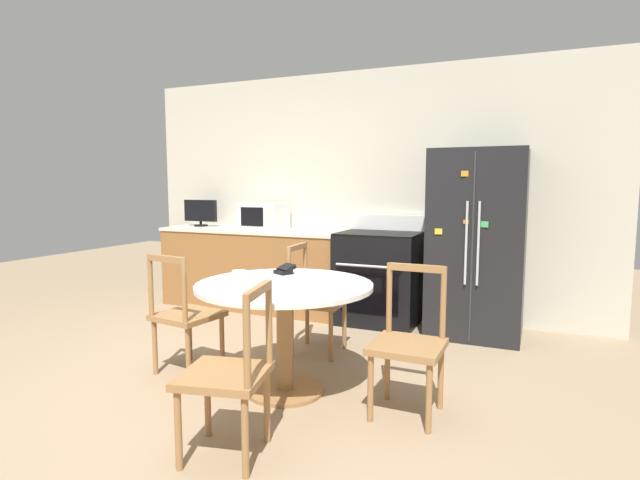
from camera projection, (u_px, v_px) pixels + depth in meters
name	position (u px, v px, depth m)	size (l,w,h in m)	color
ground_plane	(221.00, 405.00, 3.18)	(14.00, 14.00, 0.00)	#9E8466
back_wall	(360.00, 193.00, 5.45)	(5.20, 0.10, 2.60)	beige
kitchen_counter	(254.00, 268.00, 5.67)	(2.15, 0.64, 0.90)	#936033
refrigerator	(477.00, 244.00, 4.59)	(0.83, 0.74, 1.71)	black
oven_range	(379.00, 277.00, 5.05)	(0.80, 0.68, 1.08)	black
microwave	(264.00, 216.00, 5.60)	(0.48, 0.37, 0.29)	white
countertop_tv	(201.00, 212.00, 5.95)	(0.44, 0.16, 0.31)	black
dining_table	(285.00, 305.00, 3.32)	(1.18, 1.18, 0.75)	white
dining_chair_right	(409.00, 344.00, 3.02)	(0.42, 0.42, 0.90)	#9E7042
dining_chair_near	(229.00, 375.00, 2.54)	(0.50, 0.50, 0.90)	#9E7042
dining_chair_far	(315.00, 301.00, 4.14)	(0.44, 0.44, 0.90)	#9E7042
dining_chair_left	(185.00, 316.00, 3.68)	(0.47, 0.47, 0.90)	#9E7042
candle_glass	(239.00, 277.00, 3.35)	(0.10, 0.10, 0.08)	silver
wallet	(285.00, 270.00, 3.65)	(0.16, 0.17, 0.07)	black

